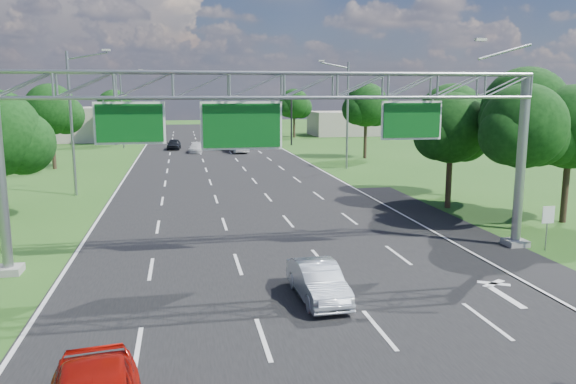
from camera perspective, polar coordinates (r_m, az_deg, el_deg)
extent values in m
plane|color=#255319|center=(42.23, -5.18, 0.20)|extent=(220.00, 220.00, 0.00)
cube|color=black|center=(42.23, -5.18, 0.20)|extent=(18.00, 180.00, 0.02)
cube|color=black|center=(29.99, 17.90, -4.33)|extent=(3.00, 30.00, 0.02)
cube|color=gray|center=(28.95, 22.07, -4.80)|extent=(1.00, 1.00, 0.30)
cylinder|color=gray|center=(28.26, 22.59, 2.78)|extent=(0.44, 0.44, 8.00)
cube|color=gray|center=(25.45, -26.49, -7.12)|extent=(1.00, 1.00, 0.30)
cylinder|color=gray|center=(24.66, -27.19, 1.48)|extent=(0.40, 0.40, 8.00)
cylinder|color=gray|center=(27.49, 21.16, 13.15)|extent=(2.54, 0.12, 0.79)
cube|color=beige|center=(26.92, 18.99, 14.43)|extent=(0.50, 0.22, 0.12)
cube|color=white|center=(23.52, -15.77, 6.75)|extent=(2.80, 0.05, 1.70)
cube|color=#094C15|center=(23.46, -15.78, 6.75)|extent=(2.62, 0.05, 1.52)
cube|color=white|center=(23.57, -4.72, 6.74)|extent=(3.40, 0.05, 2.00)
cube|color=#094C15|center=(23.51, -4.71, 6.73)|extent=(3.22, 0.05, 1.82)
cube|color=white|center=(25.47, 12.43, 7.12)|extent=(2.80, 0.05, 1.70)
cube|color=#094C15|center=(25.41, 12.49, 7.11)|extent=(2.62, 0.05, 1.52)
cylinder|color=gray|center=(28.45, 24.80, -3.48)|extent=(0.06, 0.06, 2.00)
cube|color=white|center=(28.28, 24.94, -2.11)|extent=(0.60, 0.04, 0.80)
cylinder|color=black|center=(77.96, 0.35, 7.35)|extent=(0.24, 0.24, 7.00)
cylinder|color=black|center=(76.95, -4.10, 9.59)|extent=(12.00, 0.18, 0.18)
imported|color=black|center=(76.49, -8.62, 9.09)|extent=(0.18, 0.22, 1.10)
imported|color=black|center=(76.85, -4.84, 9.17)|extent=(0.18, 0.22, 1.10)
imported|color=black|center=(77.53, -1.12, 9.21)|extent=(0.18, 0.22, 1.10)
cylinder|color=gray|center=(42.16, -21.14, 6.40)|extent=(0.20, 0.20, 10.00)
cylinder|color=gray|center=(41.96, -19.77, 12.90)|extent=(2.78, 0.12, 0.60)
cube|color=beige|center=(41.81, -17.99, 13.56)|extent=(0.55, 0.22, 0.12)
cylinder|color=gray|center=(76.82, -16.52, 8.01)|extent=(0.20, 0.20, 10.00)
cylinder|color=gray|center=(76.72, -15.71, 11.57)|extent=(2.78, 0.12, 0.60)
cube|color=beige|center=(76.64, -14.74, 11.91)|extent=(0.55, 0.22, 0.12)
cylinder|color=gray|center=(53.75, 6.06, 7.66)|extent=(0.20, 0.20, 10.00)
cylinder|color=gray|center=(53.40, 4.79, 12.71)|extent=(2.78, 0.12, 0.60)
cube|color=beige|center=(53.09, 3.40, 13.18)|extent=(0.55, 0.22, 0.12)
cylinder|color=#2D2116|center=(32.13, 22.41, -0.26)|extent=(0.36, 0.36, 3.74)
sphere|color=black|center=(31.73, 22.85, 6.20)|extent=(4.40, 4.40, 4.40)
sphere|color=black|center=(32.71, 24.01, 5.25)|extent=(3.30, 3.30, 3.30)
sphere|color=black|center=(30.96, 21.56, 5.40)|extent=(3.08, 3.08, 3.08)
cylinder|color=#2D2116|center=(35.65, 22.52, 1.05)|extent=(0.36, 0.36, 4.18)
sphere|color=black|center=(35.30, 22.97, 7.62)|extent=(5.00, 5.00, 5.00)
sphere|color=black|center=(36.36, 24.20, 6.59)|extent=(3.75, 3.75, 3.75)
sphere|color=black|center=(34.46, 21.62, 6.83)|extent=(3.50, 3.50, 3.50)
cylinder|color=#2D2116|center=(36.79, 16.01, 0.99)|extent=(0.36, 0.36, 3.30)
sphere|color=black|center=(36.43, 16.27, 6.29)|extent=(4.40, 4.40, 4.40)
sphere|color=black|center=(37.33, 17.46, 5.47)|extent=(3.30, 3.30, 3.30)
sphere|color=black|center=(35.75, 15.03, 5.58)|extent=(3.08, 3.08, 3.08)
cylinder|color=#2D2116|center=(34.95, 26.32, 0.05)|extent=(0.36, 0.36, 3.52)
sphere|color=black|center=(34.57, 26.79, 5.94)|extent=(4.60, 4.60, 4.60)
sphere|color=black|center=(33.74, 25.63, 5.17)|extent=(3.22, 3.22, 3.22)
cylinder|color=#2D2116|center=(41.20, 16.02, 2.08)|extent=(0.36, 0.36, 3.52)
sphere|color=black|center=(40.88, 16.27, 7.19)|extent=(4.80, 4.80, 4.80)
sphere|color=black|center=(41.82, 17.46, 6.37)|extent=(3.60, 3.60, 3.60)
sphere|color=black|center=(40.16, 15.05, 6.52)|extent=(3.36, 3.36, 3.36)
cylinder|color=#2D2116|center=(35.35, -27.05, -0.27)|extent=(0.36, 0.36, 3.08)
sphere|color=black|center=(35.07, -25.36, 4.51)|extent=(3.60, 3.60, 3.60)
cylinder|color=#2D2116|center=(57.94, -22.73, 4.01)|extent=(0.36, 0.36, 3.74)
sphere|color=black|center=(57.71, -22.98, 7.75)|extent=(4.80, 4.80, 4.80)
sphere|color=black|center=(57.88, -21.69, 7.24)|extent=(3.60, 3.60, 3.60)
sphere|color=black|center=(57.67, -24.07, 7.19)|extent=(3.36, 3.36, 3.36)
cylinder|color=#2D2116|center=(82.11, -17.11, 5.75)|extent=(0.36, 0.36, 3.30)
sphere|color=black|center=(81.95, -17.24, 8.24)|extent=(4.80, 4.80, 4.80)
sphere|color=black|center=(82.24, -16.35, 7.87)|extent=(3.60, 3.60, 3.60)
sphere|color=black|center=(81.79, -18.00, 7.86)|extent=(3.36, 3.36, 3.36)
cylinder|color=#2D2116|center=(62.91, 7.85, 5.21)|extent=(0.36, 0.36, 3.96)
sphere|color=black|center=(62.70, 7.93, 8.76)|extent=(4.80, 4.80, 4.80)
sphere|color=black|center=(63.49, 8.84, 8.21)|extent=(3.60, 3.60, 3.60)
sphere|color=black|center=(62.10, 7.06, 8.33)|extent=(3.36, 3.36, 3.36)
cylinder|color=#2D2116|center=(91.37, 0.63, 6.65)|extent=(0.36, 0.36, 3.52)
sphere|color=black|center=(91.23, 0.64, 8.96)|extent=(4.80, 4.80, 4.80)
sphere|color=black|center=(91.88, 1.33, 8.59)|extent=(3.60, 3.60, 3.60)
sphere|color=black|center=(90.74, 0.00, 8.65)|extent=(3.36, 3.36, 3.36)
cube|color=#ADA491|center=(91.34, -22.25, 6.37)|extent=(14.00, 10.00, 5.00)
cube|color=#ADA491|center=(97.66, 5.97, 6.96)|extent=(12.00, 9.00, 4.00)
imported|color=silver|center=(20.02, 3.07, -9.03)|extent=(1.58, 4.07, 1.32)
imported|color=silver|center=(69.42, -9.33, 4.46)|extent=(1.95, 4.13, 1.17)
imported|color=black|center=(73.52, -6.51, 4.89)|extent=(2.65, 4.88, 1.30)
imported|color=black|center=(73.64, -11.51, 4.78)|extent=(1.92, 4.08, 1.35)
imported|color=silver|center=(68.84, -5.04, 4.68)|extent=(2.12, 4.94, 1.58)
cube|color=silver|center=(91.27, -4.73, 6.57)|extent=(3.04, 6.37, 3.08)
cube|color=silver|center=(87.03, -4.42, 6.04)|extent=(2.57, 2.48, 2.26)
cylinder|color=black|center=(87.17, -5.17, 5.63)|extent=(0.36, 1.03, 1.03)
cylinder|color=black|center=(87.41, -3.69, 5.66)|extent=(0.36, 1.03, 1.03)
cylinder|color=black|center=(93.28, -5.55, 5.91)|extent=(0.36, 1.03, 1.03)
cylinder|color=black|center=(93.51, -4.16, 5.94)|extent=(0.36, 1.03, 1.03)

